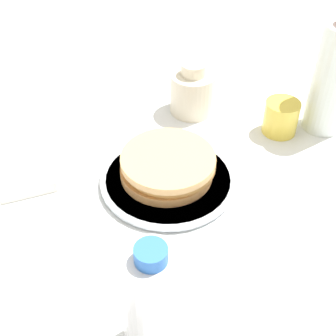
# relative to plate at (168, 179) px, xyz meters

# --- Properties ---
(ground_plane) EXTENTS (4.00, 4.00, 0.00)m
(ground_plane) POSITION_rel_plate_xyz_m (0.01, 0.01, -0.01)
(ground_plane) COLOR white
(plate) EXTENTS (0.23, 0.23, 0.01)m
(plate) POSITION_rel_plate_xyz_m (0.00, 0.00, 0.00)
(plate) COLOR silver
(plate) RESTS_ON ground_plane
(pancake_stack) EXTENTS (0.16, 0.16, 0.05)m
(pancake_stack) POSITION_rel_plate_xyz_m (0.00, 0.00, 0.03)
(pancake_stack) COLOR #BE8248
(pancake_stack) RESTS_ON plate
(juice_glass) EXTENTS (0.07, 0.07, 0.06)m
(juice_glass) POSITION_rel_plate_xyz_m (0.26, -0.03, 0.03)
(juice_glass) COLOR yellow
(juice_glass) RESTS_ON ground_plane
(cream_jug) EXTENTS (0.09, 0.09, 0.11)m
(cream_jug) POSITION_rel_plate_xyz_m (0.18, 0.13, 0.04)
(cream_jug) COLOR beige
(cream_jug) RESTS_ON ground_plane
(water_bottle_near) EXTENTS (0.08, 0.08, 0.23)m
(water_bottle_near) POSITION_rel_plate_xyz_m (0.33, -0.07, 0.10)
(water_bottle_near) COLOR silver
(water_bottle_near) RESTS_ON ground_plane
(water_bottle_mid) EXTENTS (0.07, 0.07, 0.18)m
(water_bottle_mid) POSITION_rel_plate_xyz_m (-0.20, -0.21, 0.08)
(water_bottle_mid) COLOR white
(water_bottle_mid) RESTS_ON ground_plane
(napkin) EXTENTS (0.17, 0.16, 0.02)m
(napkin) POSITION_rel_plate_xyz_m (-0.20, 0.18, 0.00)
(napkin) COLOR white
(napkin) RESTS_ON ground_plane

